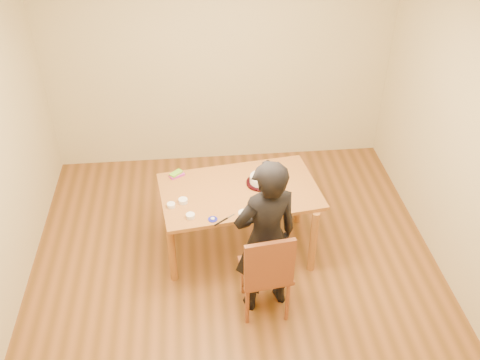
{
  "coord_description": "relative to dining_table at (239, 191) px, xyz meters",
  "views": [
    {
      "loc": [
        -0.32,
        -3.46,
        3.81
      ],
      "look_at": [
        0.07,
        0.49,
        0.9
      ],
      "focal_mm": 40.0,
      "sensor_mm": 36.0,
      "label": 1
    }
  ],
  "objects": [
    {
      "name": "room_shell",
      "position": [
        -0.07,
        -0.2,
        0.62
      ],
      "size": [
        4.0,
        4.5,
        2.7
      ],
      "color": "brown",
      "rests_on": "ground"
    },
    {
      "name": "dining_table",
      "position": [
        0.0,
        0.0,
        0.0
      ],
      "size": [
        1.58,
        1.06,
        0.04
      ],
      "primitive_type": "cube",
      "rotation": [
        0.0,
        0.0,
        0.13
      ],
      "color": "brown",
      "rests_on": "floor"
    },
    {
      "name": "dining_chair",
      "position": [
        0.15,
        -0.78,
        -0.28
      ],
      "size": [
        0.45,
        0.45,
        0.04
      ],
      "primitive_type": "cube",
      "rotation": [
        0.0,
        0.0,
        0.12
      ],
      "color": "brown",
      "rests_on": "floor"
    },
    {
      "name": "cake_plate",
      "position": [
        0.21,
        0.08,
        0.03
      ],
      "size": [
        0.27,
        0.27,
        0.02
      ],
      "primitive_type": "cylinder",
      "color": "#AA0B28",
      "rests_on": "dining_table"
    },
    {
      "name": "cake",
      "position": [
        0.21,
        0.08,
        0.07
      ],
      "size": [
        0.2,
        0.2,
        0.06
      ],
      "primitive_type": "cylinder",
      "color": "white",
      "rests_on": "cake_plate"
    },
    {
      "name": "frosting_dome",
      "position": [
        0.21,
        0.08,
        0.12
      ],
      "size": [
        0.2,
        0.2,
        0.03
      ],
      "primitive_type": "ellipsoid",
      "color": "white",
      "rests_on": "cake"
    },
    {
      "name": "frosting_tub",
      "position": [
        -0.0,
        -0.44,
        0.06
      ],
      "size": [
        0.1,
        0.1,
        0.09
      ],
      "primitive_type": "cylinder",
      "color": "white",
      "rests_on": "dining_table"
    },
    {
      "name": "frosting_lid",
      "position": [
        -0.28,
        -0.41,
        0.02
      ],
      "size": [
        0.08,
        0.08,
        0.01
      ],
      "primitive_type": "cylinder",
      "color": "#171999",
      "rests_on": "dining_table"
    },
    {
      "name": "frosting_dollop",
      "position": [
        -0.28,
        -0.41,
        0.03
      ],
      "size": [
        0.04,
        0.04,
        0.02
      ],
      "primitive_type": "ellipsoid",
      "color": "white",
      "rests_on": "frosting_lid"
    },
    {
      "name": "ramekin_green",
      "position": [
        -0.47,
        -0.36,
        0.04
      ],
      "size": [
        0.08,
        0.08,
        0.04
      ],
      "primitive_type": "cylinder",
      "color": "white",
      "rests_on": "dining_table"
    },
    {
      "name": "ramekin_yellow",
      "position": [
        -0.64,
        -0.19,
        0.04
      ],
      "size": [
        0.07,
        0.07,
        0.04
      ],
      "primitive_type": "cylinder",
      "color": "white",
      "rests_on": "dining_table"
    },
    {
      "name": "ramekin_multi",
      "position": [
        -0.53,
        -0.14,
        0.04
      ],
      "size": [
        0.08,
        0.08,
        0.04
      ],
      "primitive_type": "cylinder",
      "color": "white",
      "rests_on": "dining_table"
    },
    {
      "name": "candy_box_pink",
      "position": [
        -0.59,
        0.28,
        0.03
      ],
      "size": [
        0.16,
        0.13,
        0.02
      ],
      "primitive_type": "cube",
      "rotation": [
        0.0,
        0.0,
        0.5
      ],
      "color": "#DC339E",
      "rests_on": "dining_table"
    },
    {
      "name": "candy_box_green",
      "position": [
        -0.59,
        0.28,
        0.05
      ],
      "size": [
        0.14,
        0.13,
        0.02
      ],
      "primitive_type": "cube",
      "rotation": [
        0.0,
        0.0,
        0.75
      ],
      "color": "green",
      "rests_on": "candy_box_pink"
    },
    {
      "name": "spatula",
      "position": [
        -0.2,
        -0.45,
        0.02
      ],
      "size": [
        0.13,
        0.1,
        0.01
      ],
      "primitive_type": "cube",
      "rotation": [
        0.0,
        0.0,
        0.64
      ],
      "color": "black",
      "rests_on": "dining_table"
    },
    {
      "name": "person",
      "position": [
        0.15,
        -0.73,
        0.05
      ],
      "size": [
        0.65,
        0.51,
        1.56
      ],
      "primitive_type": "imported",
      "rotation": [
        0.0,
        0.0,
        3.41
      ],
      "color": "black",
      "rests_on": "floor"
    }
  ]
}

